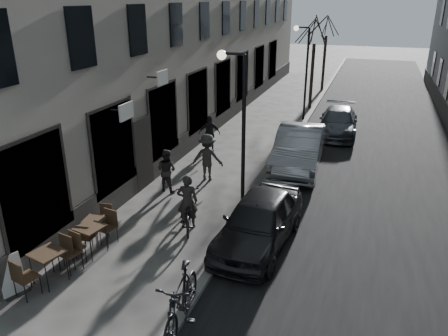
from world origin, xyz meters
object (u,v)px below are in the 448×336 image
Objects in this scene: bistro_set_c at (96,227)px; streetlamp_near at (238,117)px; moped at (181,302)px; sign_board at (12,279)px; car_near at (259,221)px; streetlamp_far at (304,63)px; bistro_set_a at (49,264)px; pedestrian_mid at (207,157)px; tree_near at (315,30)px; pedestrian_near at (167,170)px; tree_far at (327,24)px; car_far at (338,122)px; bistro_set_b at (91,237)px; car_mid at (299,148)px; pedestrian_far at (209,134)px; utility_cabinet at (284,138)px; bicycle at (188,211)px.

streetlamp_near is at bearing 36.40° from bistro_set_c.
bistro_set_c is 0.63× the size of moped.
car_near reaches higher than sign_board.
streetlamp_far is at bearing 84.55° from moped.
bistro_set_a is at bearing -121.80° from streetlamp_near.
sign_board is at bearing 69.60° from pedestrian_mid.
moped is (0.45, -20.56, -3.96)m from tree_near.
pedestrian_near reaches higher than bistro_set_c.
tree_near is 3.25× the size of bistro_set_a.
tree_far reaches higher than pedestrian_mid.
pedestrian_mid is at bearing -120.56° from car_far.
bistro_set_b is at bearing 97.63° from pedestrian_near.
car_mid is at bearing -86.18° from tree_far.
pedestrian_far is at bearing 124.56° from car_near.
bistro_set_a is (-3.17, -5.11, -2.65)m from streetlamp_near.
utility_cabinet is at bearing -88.71° from tree_near.
pedestrian_far is at bearing 80.77° from bistro_set_c.
pedestrian_mid is at bearing 99.96° from moped.
bistro_set_c is at bearing 14.94° from bicycle.
pedestrian_far is at bearing -175.73° from utility_cabinet.
streetlamp_far is 7.92m from car_mid.
bistro_set_a is 0.35× the size of car_mid.
streetlamp_near reaches higher than bistro_set_c.
sign_board reaches higher than bistro_set_c.
car_mid is at bearing 94.05° from car_near.
car_mid is at bearing -31.50° from pedestrian_far.
utility_cabinet is at bearing 94.69° from sign_board.
car_mid is (4.14, 8.22, 0.32)m from bistro_set_b.
car_far is at bearing 19.32° from pedestrian_far.
tree_near is 6.94m from car_far.
pedestrian_near reaches higher than car_far.
pedestrian_far reaches higher than bistro_set_b.
bistro_set_a is (-3.17, -17.11, -2.65)m from streetlamp_far.
bistro_set_c is at bearing -123.38° from car_mid.
pedestrian_mid reaches higher than bistro_set_c.
pedestrian_mid is 4.93m from car_near.
utility_cabinet is (0.20, -14.90, -3.99)m from tree_far.
streetlamp_far is 5.20× the size of sign_board.
tree_far reaches higher than pedestrian_far.
bistro_set_b is at bearing -99.25° from tree_near.
streetlamp_far is 17.74m from moped.
bistro_set_b is 0.38× the size of car_far.
utility_cabinet is at bearing -125.36° from pedestrian_mid.
bistro_set_b is 0.34× the size of car_mid.
moped is at bearing -88.75° from tree_near.
sign_board is (-0.46, -2.67, -0.04)m from bistro_set_c.
bistro_set_b is 1.75× the size of sign_board.
sign_board is 11.38m from car_mid.
pedestrian_far reaches higher than car_near.
bicycle is at bearing 60.62° from bistro_set_b.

